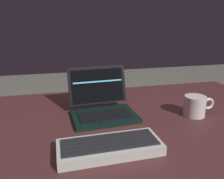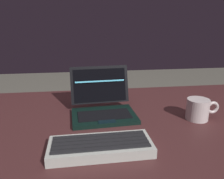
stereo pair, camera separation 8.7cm
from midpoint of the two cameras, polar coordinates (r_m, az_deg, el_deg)
desk at (r=0.94m, az=1.21°, el=-11.41°), size 1.41×0.78×0.72m
laptop_front at (r=0.91m, az=-5.27°, el=-4.37°), size 0.26×0.24×0.18m
external_keyboard at (r=0.68m, az=-4.40°, el=-14.58°), size 0.31×0.13×0.03m
coffee_mug at (r=0.95m, az=18.19°, el=-4.05°), size 0.13×0.09×0.08m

